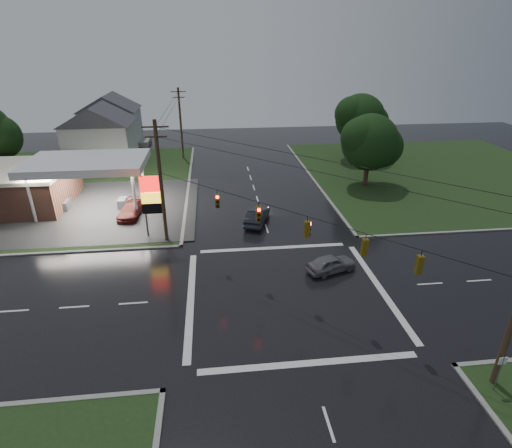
{
  "coord_description": "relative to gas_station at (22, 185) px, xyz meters",
  "views": [
    {
      "loc": [
        -4.98,
        -23.93,
        16.87
      ],
      "look_at": [
        -1.65,
        5.78,
        3.0
      ],
      "focal_mm": 28.0,
      "sensor_mm": 36.0,
      "label": 1
    }
  ],
  "objects": [
    {
      "name": "house_near",
      "position": [
        4.73,
        16.3,
        1.86
      ],
      "size": [
        11.05,
        8.48,
        8.6
      ],
      "color": "silver",
      "rests_on": "ground"
    },
    {
      "name": "ground",
      "position": [
        25.68,
        -19.7,
        -2.55
      ],
      "size": [
        120.0,
        120.0,
        0.0
      ],
      "primitive_type": "plane",
      "color": "black",
      "rests_on": "ground"
    },
    {
      "name": "tree_ne_near",
      "position": [
        39.82,
        2.29,
        3.01
      ],
      "size": [
        7.99,
        6.8,
        8.98
      ],
      "color": "black",
      "rests_on": "ground"
    },
    {
      "name": "traffic_signals",
      "position": [
        25.69,
        -19.72,
        3.93
      ],
      "size": [
        26.87,
        26.87,
        1.47
      ],
      "color": "black",
      "rests_on": "ground"
    },
    {
      "name": "utility_pole_nw",
      "position": [
        16.18,
        -10.2,
        3.17
      ],
      "size": [
        2.2,
        0.32,
        11.0
      ],
      "color": "#382619",
      "rests_on": "ground"
    },
    {
      "name": "car_north",
      "position": [
        24.88,
        -7.26,
        -1.76
      ],
      "size": [
        3.15,
        5.04,
        1.57
      ],
      "primitive_type": "imported",
      "rotation": [
        0.0,
        0.0,
        2.8
      ],
      "color": "black",
      "rests_on": "ground"
    },
    {
      "name": "grass_ne",
      "position": [
        51.68,
        6.3,
        -2.51
      ],
      "size": [
        36.0,
        36.0,
        0.08
      ],
      "primitive_type": "cube",
      "color": "#1E3115",
      "rests_on": "ground"
    },
    {
      "name": "tree_ne_far",
      "position": [
        42.83,
        14.29,
        3.63
      ],
      "size": [
        8.46,
        7.2,
        9.8
      ],
      "color": "black",
      "rests_on": "ground"
    },
    {
      "name": "grass_nw",
      "position": [
        -0.32,
        6.3,
        -2.51
      ],
      "size": [
        36.0,
        36.0,
        0.08
      ],
      "primitive_type": "cube",
      "color": "#1E3115",
      "rests_on": "ground"
    },
    {
      "name": "house_far",
      "position": [
        3.73,
        28.3,
        1.86
      ],
      "size": [
        11.05,
        8.48,
        8.6
      ],
      "color": "silver",
      "rests_on": "ground"
    },
    {
      "name": "car_pump",
      "position": [
        12.01,
        -4.14,
        -1.84
      ],
      "size": [
        2.5,
        5.08,
        1.42
      ],
      "primitive_type": "imported",
      "rotation": [
        0.0,
        0.0,
        -0.11
      ],
      "color": "#541613",
      "rests_on": "ground"
    },
    {
      "name": "car_crossing",
      "position": [
        29.69,
        -17.06,
        -1.86
      ],
      "size": [
        4.36,
        2.81,
        1.38
      ],
      "primitive_type": "imported",
      "rotation": [
        0.0,
        0.0,
        1.89
      ],
      "color": "slate",
      "rests_on": "ground"
    },
    {
      "name": "pylon_sign",
      "position": [
        15.18,
        -9.2,
        1.46
      ],
      "size": [
        2.0,
        0.35,
        6.0
      ],
      "color": "#59595E",
      "rests_on": "ground"
    },
    {
      "name": "gas_station",
      "position": [
        0.0,
        0.0,
        0.0
      ],
      "size": [
        26.2,
        18.0,
        5.6
      ],
      "color": "#2D2D2D",
      "rests_on": "ground"
    },
    {
      "name": "utility_pole_n",
      "position": [
        16.18,
        18.3,
        2.92
      ],
      "size": [
        2.2,
        0.32,
        10.5
      ],
      "color": "#382619",
      "rests_on": "ground"
    }
  ]
}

